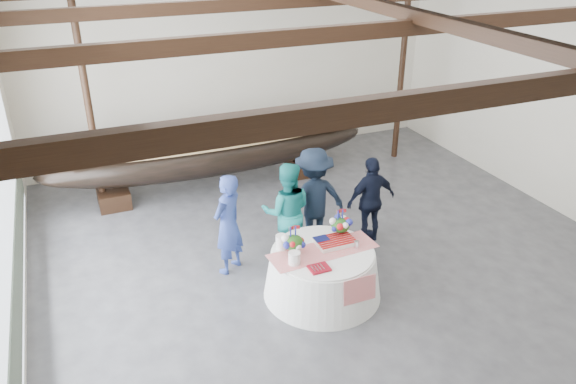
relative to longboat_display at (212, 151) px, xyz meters
name	(u,v)px	position (x,y,z in m)	size (l,w,h in m)	color
floor	(354,281)	(1.15, -4.32, -0.86)	(10.00, 12.00, 0.01)	#3D3D42
wall_back	(236,65)	(1.15, 1.68, 1.39)	(10.00, 0.02, 4.50)	silver
pavilion_structure	(343,24)	(1.15, -3.56, 3.15)	(9.80, 11.76, 4.50)	black
open_bay	(3,212)	(-3.80, -3.32, 0.97)	(0.03, 7.00, 3.20)	silver
longboat_display	(212,151)	(0.00, 0.00, 0.00)	(7.17, 1.43, 1.34)	black
banquet_table	(322,273)	(0.51, -4.42, -0.46)	(1.86, 1.86, 0.80)	white
tabletop_items	(317,238)	(0.48, -4.27, 0.09)	(1.74, 0.99, 0.40)	red
guest_woman_blue	(228,224)	(-0.63, -3.20, 0.02)	(0.64, 0.42, 1.76)	navy
guest_woman_teal	(287,212)	(0.41, -3.21, 0.04)	(0.87, 0.68, 1.79)	teal
guest_man_left	(313,199)	(1.00, -3.01, 0.08)	(1.21, 0.70, 1.88)	black
guest_man_right	(371,200)	(2.03, -3.26, -0.03)	(0.97, 0.40, 1.65)	black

